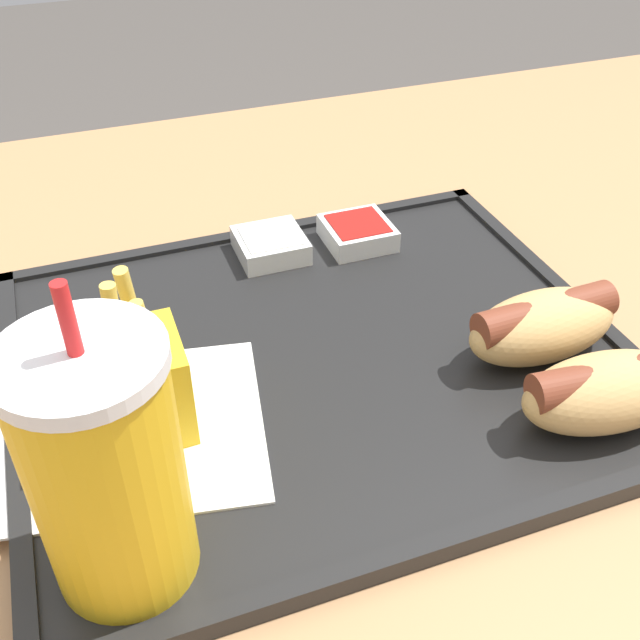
% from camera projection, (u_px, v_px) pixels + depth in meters
% --- Properties ---
extents(dining_table, '(1.49, 0.89, 0.73)m').
position_uv_depth(dining_table, '(331.00, 600.00, 0.80)').
color(dining_table, '#B27F51').
rests_on(dining_table, ground_plane).
extents(food_tray, '(0.43, 0.36, 0.01)m').
position_uv_depth(food_tray, '(320.00, 358.00, 0.54)').
color(food_tray, black).
rests_on(food_tray, dining_table).
extents(paper_napkin, '(0.20, 0.17, 0.00)m').
position_uv_depth(paper_napkin, '(127.00, 430.00, 0.47)').
color(paper_napkin, white).
rests_on(paper_napkin, food_tray).
extents(soda_cup, '(0.08, 0.08, 0.18)m').
position_uv_depth(soda_cup, '(107.00, 470.00, 0.35)').
color(soda_cup, gold).
rests_on(soda_cup, food_tray).
extents(hot_dog_far, '(0.12, 0.06, 0.05)m').
position_uv_depth(hot_dog_far, '(607.00, 390.00, 0.47)').
color(hot_dog_far, tan).
rests_on(hot_dog_far, food_tray).
extents(hot_dog_near, '(0.12, 0.06, 0.05)m').
position_uv_depth(hot_dog_near, '(543.00, 324.00, 0.52)').
color(hot_dog_near, tan).
rests_on(hot_dog_near, food_tray).
extents(fries_carton, '(0.07, 0.06, 0.12)m').
position_uv_depth(fries_carton, '(127.00, 386.00, 0.45)').
color(fries_carton, gold).
rests_on(fries_carton, food_tray).
extents(sauce_cup_mayo, '(0.06, 0.06, 0.02)m').
position_uv_depth(sauce_cup_mayo, '(271.00, 244.00, 0.63)').
color(sauce_cup_mayo, silver).
rests_on(sauce_cup_mayo, food_tray).
extents(sauce_cup_ketchup, '(0.06, 0.06, 0.02)m').
position_uv_depth(sauce_cup_ketchup, '(358.00, 232.00, 0.65)').
color(sauce_cup_ketchup, silver).
rests_on(sauce_cup_ketchup, food_tray).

